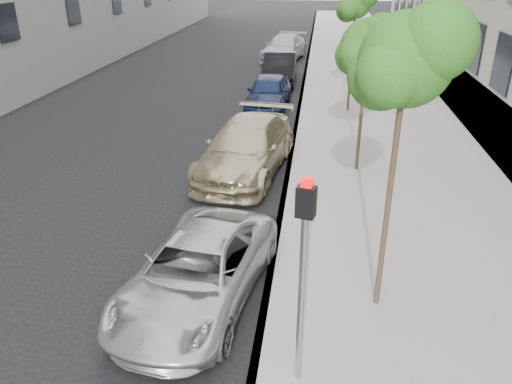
% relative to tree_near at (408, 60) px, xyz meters
% --- Properties ---
extents(ground, '(160.00, 160.00, 0.00)m').
position_rel_tree_near_xyz_m(ground, '(-3.23, -1.50, -4.51)').
color(ground, black).
rests_on(ground, ground).
extents(sidewalk, '(6.40, 72.00, 0.14)m').
position_rel_tree_near_xyz_m(sidewalk, '(1.07, 22.50, -4.44)').
color(sidewalk, gray).
rests_on(sidewalk, ground).
extents(curb, '(0.15, 72.00, 0.14)m').
position_rel_tree_near_xyz_m(curb, '(-2.05, 22.50, -4.44)').
color(curb, '#9E9B93').
rests_on(curb, ground).
extents(tree_near, '(1.75, 1.55, 5.25)m').
position_rel_tree_near_xyz_m(tree_near, '(0.00, 0.00, 0.00)').
color(tree_near, '#38281C').
rests_on(tree_near, sidewalk).
extents(tree_mid, '(1.80, 1.60, 4.49)m').
position_rel_tree_near_xyz_m(tree_mid, '(0.00, 6.50, -0.78)').
color(tree_mid, '#38281C').
rests_on(tree_mid, sidewalk).
extents(tree_far, '(1.56, 1.36, 4.98)m').
position_rel_tree_near_xyz_m(tree_far, '(-0.00, 13.00, -0.17)').
color(tree_far, '#38281C').
rests_on(tree_far, sidewalk).
extents(signal_pole, '(0.28, 0.24, 3.27)m').
position_rel_tree_near_xyz_m(signal_pole, '(-1.37, -1.99, -2.34)').
color(signal_pole, '#939699').
rests_on(signal_pole, sidewalk).
extents(minivan, '(2.77, 4.79, 1.25)m').
position_rel_tree_near_xyz_m(minivan, '(-3.33, -0.15, -3.89)').
color(minivan, '#B1B3B6').
rests_on(minivan, ground).
extents(suv, '(2.85, 5.55, 1.54)m').
position_rel_tree_near_xyz_m(suv, '(-3.33, 6.21, -3.74)').
color(suv, tan).
rests_on(suv, ground).
extents(sedan_blue, '(1.82, 4.23, 1.42)m').
position_rel_tree_near_xyz_m(sedan_blue, '(-3.40, 13.40, -3.80)').
color(sedan_blue, '#111B38').
rests_on(sedan_blue, ground).
extents(sedan_black, '(1.73, 4.63, 1.51)m').
position_rel_tree_near_xyz_m(sedan_black, '(-3.33, 18.38, -3.76)').
color(sedan_black, black).
rests_on(sedan_black, ground).
extents(sedan_rear, '(2.97, 5.54, 1.53)m').
position_rel_tree_near_xyz_m(sedan_rear, '(-3.58, 24.97, -3.75)').
color(sedan_rear, '#989AA0').
rests_on(sedan_rear, ground).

